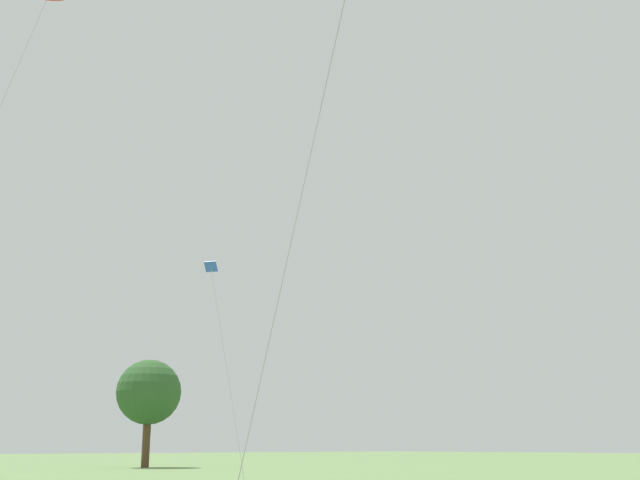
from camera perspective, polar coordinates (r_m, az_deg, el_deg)
name	(u,v)px	position (r m, az deg, el deg)	size (l,w,h in m)	color
small_kite_streamer_purple	(213,282)	(38.58, -7.68, -3.03)	(1.64, 1.78, 10.16)	blue
tree_pine_center	(149,392)	(59.82, -12.21, -10.67)	(4.66, 4.66, 7.61)	#513823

